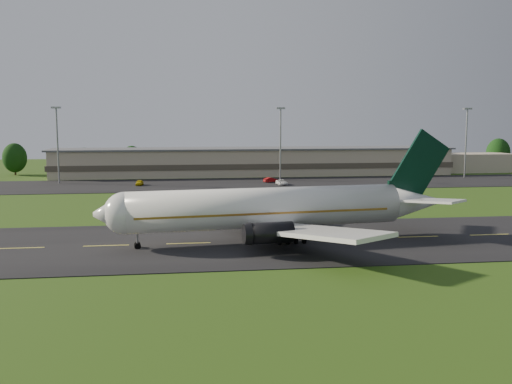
{
  "coord_description": "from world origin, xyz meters",
  "views": [
    {
      "loc": [
        -23.06,
        -77.0,
        16.86
      ],
      "look_at": [
        -11.59,
        8.0,
        6.0
      ],
      "focal_mm": 40.0,
      "sensor_mm": 36.0,
      "label": 1
    }
  ],
  "objects": [
    {
      "name": "ground",
      "position": [
        0.0,
        0.0,
        0.0
      ],
      "size": [
        360.0,
        360.0,
        0.0
      ],
      "primitive_type": "plane",
      "color": "#254210",
      "rests_on": "ground"
    },
    {
      "name": "taxiway",
      "position": [
        0.0,
        0.0,
        0.05
      ],
      "size": [
        220.0,
        30.0,
        0.1
      ],
      "primitive_type": "cube",
      "color": "black",
      "rests_on": "ground"
    },
    {
      "name": "apron",
      "position": [
        0.0,
        72.0,
        0.05
      ],
      "size": [
        260.0,
        30.0,
        0.1
      ],
      "primitive_type": "cube",
      "color": "black",
      "rests_on": "ground"
    },
    {
      "name": "airliner",
      "position": [
        -10.48,
        0.1,
        4.66
      ],
      "size": [
        51.22,
        41.92,
        15.57
      ],
      "rotation": [
        0.0,
        0.0,
        0.11
      ],
      "color": "white",
      "rests_on": "ground"
    },
    {
      "name": "terminal",
      "position": [
        6.4,
        96.18,
        3.99
      ],
      "size": [
        145.0,
        16.0,
        8.4
      ],
      "color": "tan",
      "rests_on": "ground"
    },
    {
      "name": "light_mast_west",
      "position": [
        -55.0,
        80.0,
        12.74
      ],
      "size": [
        2.4,
        1.2,
        20.35
      ],
      "color": "gray",
      "rests_on": "ground"
    },
    {
      "name": "light_mast_centre",
      "position": [
        5.0,
        80.0,
        12.74
      ],
      "size": [
        2.4,
        1.2,
        20.35
      ],
      "color": "gray",
      "rests_on": "ground"
    },
    {
      "name": "light_mast_east",
      "position": [
        60.0,
        80.0,
        12.74
      ],
      "size": [
        2.4,
        1.2,
        20.35
      ],
      "color": "gray",
      "rests_on": "ground"
    },
    {
      "name": "tree_line",
      "position": [
        29.12,
        105.74,
        4.96
      ],
      "size": [
        194.56,
        8.87,
        10.63
      ],
      "color": "black",
      "rests_on": "ground"
    },
    {
      "name": "service_vehicle_a",
      "position": [
        -33.36,
        71.82,
        0.8
      ],
      "size": [
        2.03,
        4.24,
        1.4
      ],
      "primitive_type": "imported",
      "rotation": [
        0.0,
        0.0,
        -0.09
      ],
      "color": "gold",
      "rests_on": "apron"
    },
    {
      "name": "service_vehicle_b",
      "position": [
        1.41,
        74.29,
        0.76
      ],
      "size": [
        4.27,
        2.63,
        1.33
      ],
      "primitive_type": "imported",
      "rotation": [
        0.0,
        0.0,
        1.9
      ],
      "color": "maroon",
      "rests_on": "apron"
    },
    {
      "name": "service_vehicle_c",
      "position": [
        3.23,
        68.04,
        0.78
      ],
      "size": [
        2.62,
        5.03,
        1.35
      ],
      "primitive_type": "imported",
      "rotation": [
        0.0,
        0.0,
        0.08
      ],
      "color": "white",
      "rests_on": "apron"
    },
    {
      "name": "service_vehicle_d",
      "position": [
        45.17,
        77.77,
        0.72
      ],
      "size": [
        4.45,
        3.96,
        1.24
      ],
      "primitive_type": "imported",
      "rotation": [
        0.0,
        0.0,
        0.92
      ],
      "color": "#C7B40B",
      "rests_on": "apron"
    }
  ]
}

